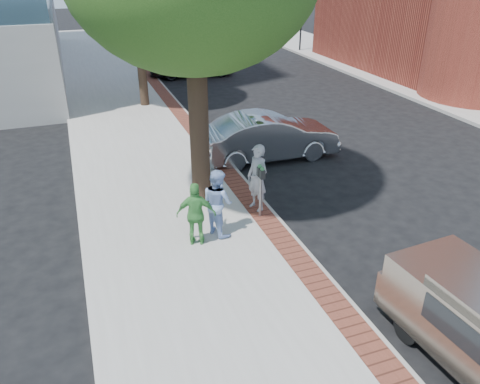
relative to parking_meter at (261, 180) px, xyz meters
name	(u,v)px	position (x,y,z in m)	size (l,w,h in m)	color
ground	(245,234)	(-0.62, -0.51, -1.21)	(120.00, 120.00, 0.00)	black
sidewalk	(137,137)	(-2.12, 7.49, -1.13)	(5.00, 60.00, 0.15)	#9E9991
brick_strip	(192,128)	(0.08, 7.49, -1.05)	(0.60, 60.00, 0.01)	brown
curb	(200,129)	(0.43, 7.49, -1.13)	(0.10, 60.00, 0.15)	gray
sidewalk_far	(463,98)	(13.88, 7.49, -1.13)	(5.00, 60.00, 0.15)	#9E9991
signal_near	(137,27)	(0.28, 21.49, 1.05)	(0.70, 0.15, 3.80)	black
signal_far	(301,20)	(11.88, 21.49, 1.05)	(0.70, 0.15, 3.80)	black
parking_meter	(261,180)	(0.00, 0.00, 0.00)	(0.12, 0.32, 1.47)	gray
person_gray	(257,178)	(0.08, 0.42, -0.13)	(0.68, 0.44, 1.86)	#9A9A9E
person_officer	(218,202)	(-1.30, -0.39, -0.20)	(0.84, 0.65, 1.72)	#8FABDD
person_green	(196,214)	(-1.93, -0.70, -0.25)	(0.94, 0.39, 1.60)	#469945
sedan_silver	(268,137)	(1.90, 3.94, -0.41)	(1.68, 4.83, 1.59)	#A7A9AE
bg_car	(191,61)	(2.54, 16.92, -0.37)	(1.97, 4.90, 1.67)	black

